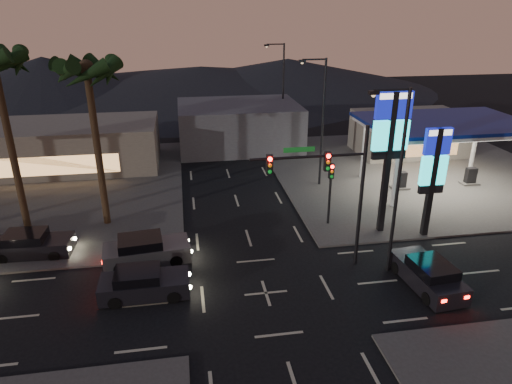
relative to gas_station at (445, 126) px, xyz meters
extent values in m
plane|color=black|center=(-16.00, -12.00, -5.08)|extent=(140.00, 140.00, 0.00)
cube|color=#47443F|center=(0.00, 4.00, -5.02)|extent=(24.00, 24.00, 0.12)
cube|color=#47443F|center=(-32.00, 4.00, -5.02)|extent=(24.00, 24.00, 0.12)
cylinder|color=silver|center=(-5.00, -3.00, -2.58)|extent=(0.36, 0.36, 5.00)
cylinder|color=silver|center=(-5.00, 3.00, -2.58)|extent=(0.36, 0.36, 5.00)
cylinder|color=silver|center=(5.00, 3.00, -2.58)|extent=(0.36, 0.36, 5.00)
cube|color=silver|center=(0.00, 0.00, 0.12)|extent=(12.00, 8.00, 0.50)
cube|color=white|center=(0.00, 0.00, -0.18)|extent=(11.60, 7.60, 0.06)
cube|color=navy|center=(0.00, 0.00, 0.27)|extent=(12.20, 8.20, 0.25)
cube|color=black|center=(-3.00, 0.00, -4.28)|extent=(0.80, 0.50, 1.40)
cube|color=black|center=(3.00, 0.00, -4.28)|extent=(0.80, 0.50, 1.40)
cube|color=#726B5B|center=(2.00, 9.00, -3.08)|extent=(10.00, 6.00, 4.00)
cube|color=black|center=(-7.50, -6.50, -0.58)|extent=(0.35, 0.35, 9.00)
cube|color=#0C138D|center=(-7.50, -6.50, 3.12)|extent=(2.20, 0.30, 1.60)
cube|color=white|center=(-7.50, -6.50, 3.67)|extent=(1.98, 0.32, 0.35)
cube|color=#17E0DF|center=(-7.50, -6.50, 1.32)|extent=(2.20, 0.30, 1.80)
cube|color=black|center=(-7.50, -6.50, 0.12)|extent=(2.09, 0.28, 0.50)
cube|color=black|center=(-5.00, -7.50, -1.58)|extent=(0.35, 0.35, 7.00)
cube|color=#0C138D|center=(-5.00, -7.50, 1.12)|extent=(1.60, 0.30, 1.60)
cube|color=white|center=(-5.00, -7.50, 1.67)|extent=(1.44, 0.32, 0.35)
cube|color=#17E0DF|center=(-5.00, -7.50, -0.68)|extent=(1.60, 0.30, 1.80)
cube|color=black|center=(-5.00, -7.50, -1.88)|extent=(1.52, 0.28, 0.50)
cylinder|color=black|center=(-10.50, -10.00, -1.08)|extent=(0.20, 0.20, 8.00)
cylinder|color=black|center=(-13.50, -10.00, 1.42)|extent=(6.00, 0.14, 0.14)
cube|color=#0C3F14|center=(-14.00, -10.00, 1.82)|extent=(1.60, 0.05, 0.25)
cube|color=black|center=(-12.50, -10.00, 1.12)|extent=(0.32, 0.25, 1.00)
sphere|color=#FF0C07|center=(-12.50, -10.15, 1.45)|extent=(0.22, 0.22, 0.22)
sphere|color=orange|center=(-12.50, -10.15, 1.12)|extent=(0.20, 0.20, 0.20)
sphere|color=#0CB226|center=(-12.50, -10.15, 0.79)|extent=(0.20, 0.20, 0.20)
cube|color=black|center=(-15.50, -10.00, 1.12)|extent=(0.32, 0.25, 1.00)
sphere|color=#FF0C07|center=(-15.50, -10.15, 1.45)|extent=(0.22, 0.22, 0.22)
sphere|color=orange|center=(-15.50, -10.15, 1.12)|extent=(0.20, 0.20, 0.20)
sphere|color=#0CB226|center=(-15.50, -10.15, 0.79)|extent=(0.20, 0.20, 0.20)
cylinder|color=black|center=(-10.50, -5.00, -3.08)|extent=(0.16, 0.16, 4.00)
cube|color=black|center=(-10.50, -5.00, -1.28)|extent=(0.32, 0.25, 1.00)
sphere|color=#FF0C07|center=(-10.50, -5.15, -0.95)|extent=(0.22, 0.22, 0.22)
sphere|color=orange|center=(-10.50, -5.15, -1.28)|extent=(0.20, 0.20, 0.20)
sphere|color=#0CB226|center=(-10.50, -5.15, -1.61)|extent=(0.20, 0.20, 0.20)
cylinder|color=black|center=(-9.00, -11.00, -0.08)|extent=(0.18, 0.18, 10.00)
cylinder|color=black|center=(-9.90, -11.00, 4.82)|extent=(1.80, 0.12, 0.12)
cube|color=black|center=(-10.80, -11.00, 4.72)|extent=(0.50, 0.25, 0.18)
sphere|color=#FFCC8C|center=(-10.80, -11.00, 4.60)|extent=(0.20, 0.20, 0.20)
cylinder|color=black|center=(-9.00, 2.00, -0.08)|extent=(0.18, 0.18, 10.00)
cylinder|color=black|center=(-9.90, 2.00, 4.82)|extent=(1.80, 0.12, 0.12)
cube|color=black|center=(-10.80, 2.00, 4.72)|extent=(0.50, 0.25, 0.18)
sphere|color=#FFCC8C|center=(-10.80, 2.00, 4.60)|extent=(0.20, 0.20, 0.20)
cylinder|color=black|center=(-9.00, 16.00, -0.08)|extent=(0.18, 0.18, 10.00)
cylinder|color=black|center=(-9.90, 16.00, 4.82)|extent=(1.80, 0.12, 0.12)
cube|color=black|center=(-10.80, 16.00, 4.72)|extent=(0.50, 0.25, 0.18)
sphere|color=#FFCC8C|center=(-10.80, 16.00, 4.60)|extent=(0.20, 0.20, 0.20)
cylinder|color=black|center=(-25.00, -2.50, 0.02)|extent=(0.44, 0.44, 10.20)
sphere|color=black|center=(-25.00, -2.50, 5.12)|extent=(0.90, 0.90, 0.90)
cone|color=black|center=(-23.70, -2.50, 4.82)|extent=(0.90, 2.74, 1.91)
cone|color=black|center=(-24.08, -1.58, 4.82)|extent=(2.57, 2.57, 1.91)
cone|color=black|center=(-25.00, -1.20, 4.82)|extent=(2.74, 0.90, 1.91)
cone|color=black|center=(-25.92, -1.58, 4.82)|extent=(2.57, 2.57, 1.91)
cone|color=black|center=(-26.30, -2.50, 4.82)|extent=(0.90, 2.74, 1.91)
cone|color=black|center=(-25.92, -3.42, 4.82)|extent=(2.57, 2.57, 1.91)
cone|color=black|center=(-25.00, -3.80, 4.82)|extent=(2.74, 0.90, 1.91)
cone|color=black|center=(-24.08, -3.42, 4.82)|extent=(2.57, 2.57, 1.91)
cylinder|color=black|center=(-30.00, -2.50, 0.32)|extent=(0.44, 0.44, 10.80)
cone|color=black|center=(-28.70, -2.50, 5.42)|extent=(0.90, 2.74, 1.91)
cone|color=black|center=(-29.08, -1.58, 5.42)|extent=(2.57, 2.57, 1.91)
cone|color=black|center=(-30.00, -1.20, 5.42)|extent=(2.74, 0.90, 1.91)
cone|color=black|center=(-29.08, -3.42, 5.42)|extent=(2.57, 2.57, 1.91)
cube|color=#726B5B|center=(-30.00, 10.00, -3.08)|extent=(16.00, 8.00, 4.00)
cube|color=#4C4C51|center=(-14.00, 14.00, -2.88)|extent=(12.00, 9.00, 4.40)
cone|color=black|center=(-41.00, 48.00, -2.08)|extent=(40.00, 40.00, 6.00)
cone|color=black|center=(-1.00, 48.00, -2.58)|extent=(50.00, 50.00, 5.00)
cone|color=black|center=(-16.00, 48.00, -3.08)|extent=(60.00, 60.00, 4.00)
cube|color=black|center=(-22.02, -11.18, -4.53)|extent=(4.41, 1.87, 0.90)
cube|color=black|center=(-22.32, -11.18, -3.93)|extent=(2.21, 1.71, 0.65)
cylinder|color=black|center=(-20.62, -10.33, -4.76)|extent=(0.64, 0.24, 0.64)
cylinder|color=black|center=(-20.61, -12.03, -4.76)|extent=(0.64, 0.24, 0.64)
cylinder|color=black|center=(-23.42, -10.34, -4.76)|extent=(0.64, 0.24, 0.64)
cylinder|color=black|center=(-23.41, -12.04, -4.76)|extent=(0.64, 0.24, 0.64)
sphere|color=#FFF2BF|center=(-19.82, -10.57, -4.46)|extent=(0.22, 0.22, 0.22)
sphere|color=#FFF2BF|center=(-19.81, -11.77, -4.46)|extent=(0.22, 0.22, 0.22)
cube|color=#FF140A|center=(-24.22, -10.59, -4.38)|extent=(0.08, 0.25, 0.14)
cube|color=#FF140A|center=(-24.22, -11.79, -4.38)|extent=(0.08, 0.25, 0.14)
cube|color=#525254|center=(-22.08, -7.90, -4.49)|extent=(4.94, 2.49, 0.97)
cube|color=black|center=(-22.40, -7.94, -3.84)|extent=(2.56, 2.08, 0.70)
cylinder|color=black|center=(-20.67, -6.83, -4.74)|extent=(0.71, 0.33, 0.69)
cylinder|color=black|center=(-20.48, -8.65, -4.74)|extent=(0.71, 0.33, 0.69)
cylinder|color=black|center=(-23.68, -7.15, -4.74)|extent=(0.71, 0.33, 0.69)
cylinder|color=black|center=(-23.48, -8.98, -4.74)|extent=(0.71, 0.33, 0.69)
sphere|color=#FFF2BF|center=(-19.79, -7.00, -4.41)|extent=(0.24, 0.24, 0.24)
sphere|color=#FFF2BF|center=(-19.65, -8.29, -4.41)|extent=(0.24, 0.24, 0.24)
cube|color=#FF140A|center=(-24.51, -7.51, -4.33)|extent=(0.11, 0.28, 0.15)
cube|color=#FF140A|center=(-24.37, -8.80, -4.33)|extent=(0.11, 0.28, 0.15)
cube|color=black|center=(-28.70, -6.05, -4.53)|extent=(4.50, 2.04, 0.91)
cube|color=black|center=(-29.00, -6.04, -3.92)|extent=(2.28, 1.80, 0.65)
cylinder|color=black|center=(-27.26, -5.25, -4.76)|extent=(0.65, 0.27, 0.64)
cylinder|color=black|center=(-27.32, -6.96, -4.76)|extent=(0.65, 0.27, 0.64)
cylinder|color=black|center=(-30.07, -5.14, -4.76)|extent=(0.65, 0.27, 0.64)
cylinder|color=black|center=(-30.14, -6.85, -4.76)|extent=(0.65, 0.27, 0.64)
sphere|color=#FFF2BF|center=(-26.46, -5.54, -4.46)|extent=(0.22, 0.22, 0.22)
sphere|color=#FFF2BF|center=(-26.51, -6.74, -4.46)|extent=(0.22, 0.22, 0.22)
cube|color=black|center=(-7.65, -12.69, -4.51)|extent=(2.29, 4.70, 0.93)
cube|color=black|center=(-7.62, -13.00, -3.89)|extent=(1.95, 2.42, 0.67)
cylinder|color=black|center=(-8.65, -11.32, -4.75)|extent=(0.30, 0.68, 0.66)
cylinder|color=black|center=(-6.89, -11.17, -4.75)|extent=(0.30, 0.68, 0.66)
cylinder|color=black|center=(-8.40, -14.21, -4.75)|extent=(0.30, 0.68, 0.66)
cylinder|color=black|center=(-6.65, -14.06, -4.75)|extent=(0.30, 0.68, 0.66)
cube|color=#FF140A|center=(-8.08, -15.01, -4.36)|extent=(0.26, 0.10, 0.14)
cube|color=#FF140A|center=(-6.84, -14.91, -4.36)|extent=(0.26, 0.10, 0.14)
camera|label=1|loc=(-19.67, -31.13, 8.49)|focal=32.00mm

